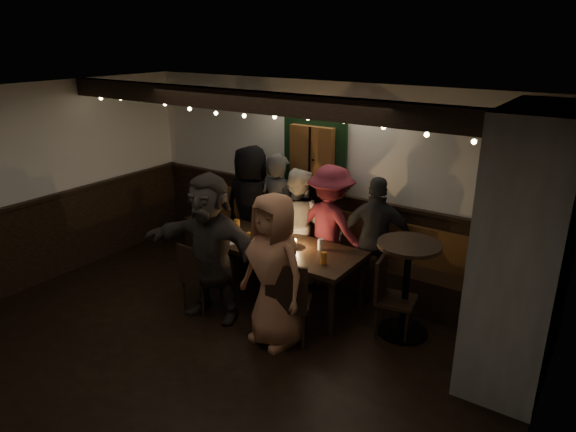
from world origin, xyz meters
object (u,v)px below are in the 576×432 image
Objects in this scene: chair_near_left at (197,274)px; person_d at (330,228)px; person_g at (274,271)px; dining_table at (279,250)px; person_a at (251,207)px; person_f at (210,247)px; chair_end at (389,291)px; person_c at (297,224)px; person_b at (279,214)px; high_top at (407,277)px; chair_near_right at (288,298)px; person_e at (376,240)px.

chair_near_left is 0.53× the size of person_d.
dining_table is at bearing 132.85° from person_g.
person_a is 0.99× the size of person_f.
chair_end is 1.73m from person_c.
person_b reaches higher than chair_end.
person_d is at bearing 175.94° from person_c.
person_f reaches higher than chair_near_left.
person_g is (0.96, -1.44, -0.01)m from person_b.
dining_table is 2.29× the size of chair_end.
chair_end is at bearing -150.61° from high_top.
person_d is at bearing 150.32° from chair_end.
person_b is at bearing 128.40° from chair_near_right.
person_d is at bearing 102.57° from chair_near_right.
dining_table is at bearing 16.20° from person_e.
person_c is at bearing 104.09° from dining_table.
person_b reaches higher than chair_near_right.
person_a reaches higher than chair_end.
person_f is at bearing 70.84° from person_d.
person_b reaches higher than person_c.
dining_table is 1.21× the size of person_b.
person_f reaches higher than chair_near_right.
dining_table is 2.38× the size of chair_near_left.
person_c is (-1.60, 0.61, 0.26)m from chair_end.
high_top is at bearing 29.39° from chair_end.
person_c is at bearing -17.82° from person_e.
person_c is at bearing 120.10° from chair_near_right.
dining_table is 1.19× the size of person_a.
person_e is 2.01m from person_f.
person_e reaches higher than high_top.
person_e is at bearing 43.30° from chair_near_left.
chair_end is at bearing 45.93° from chair_near_right.
person_g is at bearing 108.43° from person_c.
chair_near_left is at bearing -157.75° from chair_end.
person_d is (-1.26, 0.54, 0.13)m from high_top.
person_d is (0.96, 1.47, 0.33)m from chair_near_left.
person_a is at bearing -18.50° from person_e.
person_f reaches higher than person_g.
person_c is 1.60m from person_g.
person_d reaches higher than high_top.
person_b is 1.42m from person_e.
person_e reaches higher than chair_end.
person_b is 1.73m from person_g.
dining_table is 1.44m from chair_end.
chair_near_right is 1.49m from person_d.
chair_end is at bearing 52.57° from person_g.
person_c is at bearing 163.54° from high_top.
person_e is at bearing 83.30° from person_g.
person_b is at bearing 134.07° from person_g.
person_a is 2.03m from person_g.
chair_end is 1.30m from person_d.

